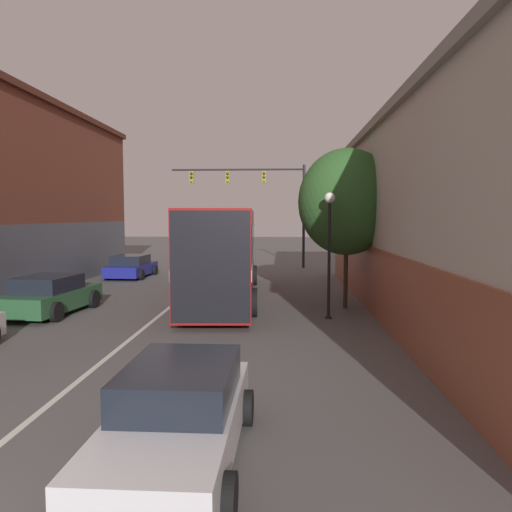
{
  "coord_description": "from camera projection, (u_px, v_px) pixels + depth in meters",
  "views": [
    {
      "loc": [
        4.28,
        -3.79,
        3.46
      ],
      "look_at": [
        3.25,
        15.58,
        1.91
      ],
      "focal_mm": 35.0,
      "sensor_mm": 36.0,
      "label": 1
    }
  ],
  "objects": [
    {
      "name": "street_tree_near",
      "position": [
        347.0,
        202.0,
        18.52
      ],
      "size": [
        3.6,
        3.24,
        5.98
      ],
      "color": "#3D2D1E",
      "rests_on": "ground_plane"
    },
    {
      "name": "parked_car_left_near",
      "position": [
        131.0,
        267.0,
        28.33
      ],
      "size": [
        2.26,
        4.15,
        1.28
      ],
      "rotation": [
        0.0,
        0.0,
        1.54
      ],
      "color": "navy",
      "rests_on": "ground_plane"
    },
    {
      "name": "lane_center_line",
      "position": [
        181.0,
        298.0,
        21.09
      ],
      "size": [
        0.14,
        45.78,
        0.01
      ],
      "color": "silver",
      "rests_on": "ground_plane"
    },
    {
      "name": "hatchback_foreground",
      "position": [
        178.0,
        417.0,
        7.03
      ],
      "size": [
        1.96,
        4.32,
        1.35
      ],
      "rotation": [
        0.0,
        0.0,
        1.56
      ],
      "color": "silver",
      "rests_on": "ground_plane"
    },
    {
      "name": "street_lamp",
      "position": [
        329.0,
        240.0,
        16.7
      ],
      "size": [
        0.36,
        0.36,
        4.25
      ],
      "color": "black",
      "rests_on": "ground_plane"
    },
    {
      "name": "parked_car_left_far",
      "position": [
        50.0,
        295.0,
        17.67
      ],
      "size": [
        2.43,
        4.35,
        1.37
      ],
      "rotation": [
        0.0,
        0.0,
        1.47
      ],
      "color": "#285633",
      "rests_on": "ground_plane"
    },
    {
      "name": "traffic_signal_gantry",
      "position": [
        260.0,
        191.0,
        33.35
      ],
      "size": [
        8.95,
        0.36,
        6.88
      ],
      "color": "black",
      "rests_on": "ground_plane"
    },
    {
      "name": "bus",
      "position": [
        224.0,
        249.0,
        21.02
      ],
      "size": [
        3.24,
        12.95,
        3.7
      ],
      "rotation": [
        0.0,
        0.0,
        1.62
      ],
      "color": "maroon",
      "rests_on": "ground_plane"
    }
  ]
}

